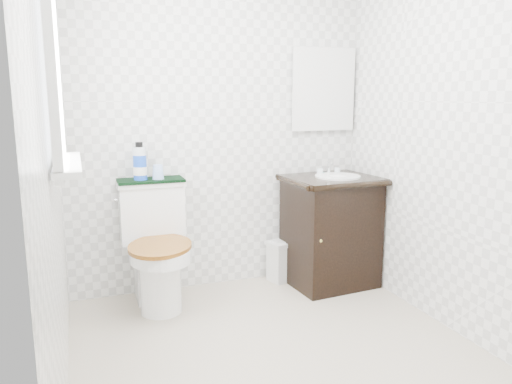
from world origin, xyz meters
TOP-DOWN VIEW (x-y plane):
  - floor at (0.00, 0.00)m, footprint 2.40×2.40m
  - wall_back at (0.00, 1.20)m, footprint 2.40×0.00m
  - wall_front at (0.00, -1.20)m, footprint 2.40×0.00m
  - wall_left at (-1.10, 0.00)m, footprint 0.00×2.40m
  - wall_right at (1.10, 0.00)m, footprint 0.00×2.40m
  - window at (-1.07, 0.25)m, footprint 0.02×0.70m
  - mirror at (0.82, 1.18)m, footprint 0.50×0.02m
  - toilet at (-0.52, 0.97)m, footprint 0.50×0.68m
  - vanity at (0.77, 0.90)m, footprint 0.68×0.60m
  - trash_bin at (0.45, 1.08)m, footprint 0.26×0.23m
  - towel at (-0.52, 1.09)m, footprint 0.44×0.22m
  - mouthwash_bottle at (-0.59, 1.08)m, footprint 0.09×0.09m
  - cup at (-0.48, 1.06)m, footprint 0.08×0.08m
  - soap_bar at (0.75, 1.04)m, footprint 0.06×0.04m

SIDE VIEW (x-z plane):
  - floor at x=0.00m, z-range 0.00..0.00m
  - trash_bin at x=0.45m, z-range 0.00..0.32m
  - toilet at x=-0.52m, z-range -0.05..0.78m
  - vanity at x=0.77m, z-range -0.03..0.89m
  - soap_bar at x=0.75m, z-range 0.82..0.84m
  - towel at x=-0.52m, z-range 0.83..0.85m
  - cup at x=-0.48m, z-range 0.85..0.95m
  - mouthwash_bottle at x=-0.59m, z-range 0.84..1.09m
  - wall_back at x=0.00m, z-range 0.00..2.40m
  - wall_front at x=0.00m, z-range 0.00..2.40m
  - wall_left at x=-1.10m, z-range 0.00..2.40m
  - wall_right at x=1.10m, z-range 0.00..2.40m
  - mirror at x=0.82m, z-range 1.15..1.75m
  - window at x=-1.07m, z-range 1.10..2.00m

